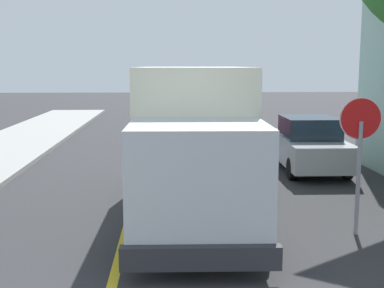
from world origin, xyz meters
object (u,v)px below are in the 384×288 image
object	(u,v)px
parked_car_far	(187,106)
stop_sign	(360,139)
box_truck	(193,133)
parked_car_near	(203,138)
parked_car_mid	(202,118)
parked_van_across	(308,145)

from	to	relation	value
parked_car_far	stop_sign	size ratio (longest dim) A/B	1.67
box_truck	stop_sign	xyz separation A→B (m)	(3.07, -1.68, 0.09)
box_truck	parked_car_far	distance (m)	20.06
box_truck	parked_car_near	xyz separation A→B (m)	(0.63, 6.05, -0.97)
parked_car_near	box_truck	bearing A→B (deg)	-95.90
parked_car_near	stop_sign	size ratio (longest dim) A/B	1.69
parked_car_mid	parked_car_far	size ratio (longest dim) A/B	1.00
box_truck	stop_sign	size ratio (longest dim) A/B	2.73
parked_car_far	parked_van_across	xyz separation A→B (m)	(3.18, -15.59, 0.00)
parked_car_near	parked_car_mid	world-z (taller)	same
parked_car_far	stop_sign	distance (m)	21.87
parked_van_across	box_truck	bearing A→B (deg)	-130.57
parked_car_mid	parked_van_across	bearing A→B (deg)	-71.48
parked_car_near	parked_van_across	xyz separation A→B (m)	(3.17, -1.62, 0.00)
box_truck	parked_car_mid	xyz separation A→B (m)	(1.03, 12.70, -0.97)
stop_sign	parked_car_mid	bearing A→B (deg)	98.07
stop_sign	parked_car_near	bearing A→B (deg)	107.53
parked_car_near	parked_car_far	distance (m)	13.97
box_truck	parked_car_far	bearing A→B (deg)	88.25
box_truck	parked_van_across	xyz separation A→B (m)	(3.80, 4.43, -0.97)
parked_van_across	stop_sign	size ratio (longest dim) A/B	1.67
parked_car_mid	stop_sign	size ratio (longest dim) A/B	1.67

